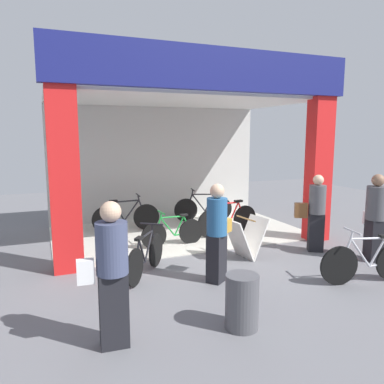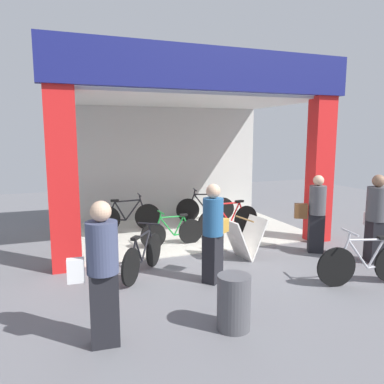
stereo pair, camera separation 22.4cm
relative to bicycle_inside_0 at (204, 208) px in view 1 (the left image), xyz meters
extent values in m
plane|color=slate|center=(-1.09, -2.72, -0.37)|extent=(20.01, 20.01, 0.00)
cube|color=beige|center=(-1.09, -0.94, -0.36)|extent=(6.00, 3.56, 0.02)
cube|color=#B7B7B2|center=(-1.09, 0.83, 1.26)|extent=(6.00, 0.12, 3.25)
cube|color=red|center=(-3.84, -2.72, 1.26)|extent=(0.51, 0.36, 3.25)
cube|color=red|center=(1.65, -2.72, 1.26)|extent=(0.51, 0.36, 3.25)
cube|color=navy|center=(-1.09, -2.87, 3.29)|extent=(6.20, 0.20, 0.81)
cube|color=silver|center=(-1.09, -0.94, 2.86)|extent=(6.00, 3.56, 0.06)
cylinder|color=black|center=(0.49, -0.09, -0.04)|extent=(0.65, 0.16, 0.65)
cylinder|color=black|center=(-0.50, 0.09, -0.04)|extent=(0.65, 0.16, 0.65)
cylinder|color=black|center=(0.26, -0.05, -0.06)|extent=(0.44, 0.11, 0.08)
cylinder|color=black|center=(0.17, -0.03, 0.15)|extent=(0.29, 0.09, 0.49)
cylinder|color=black|center=(-0.14, 0.03, 0.16)|extent=(0.40, 0.11, 0.51)
cylinder|color=black|center=(-0.02, 0.00, 0.39)|extent=(0.62, 0.15, 0.05)
cylinder|color=black|center=(0.38, -0.07, 0.17)|extent=(0.22, 0.07, 0.44)
cylinder|color=black|center=(-0.40, 0.07, 0.18)|extent=(0.20, 0.07, 0.45)
cylinder|color=black|center=(-0.31, 0.06, 0.47)|extent=(0.06, 0.05, 0.14)
cylinder|color=black|center=(-0.30, 0.06, 0.53)|extent=(0.11, 0.45, 0.03)
cube|color=black|center=(0.29, -0.05, 0.42)|extent=(0.21, 0.13, 0.05)
cylinder|color=black|center=(-2.79, -0.32, -0.03)|extent=(0.67, 0.08, 0.67)
cylinder|color=black|center=(-1.77, -0.38, -0.03)|extent=(0.67, 0.08, 0.67)
cylinder|color=black|center=(-2.55, -0.34, -0.06)|extent=(0.45, 0.06, 0.09)
cylinder|color=black|center=(-2.46, -0.34, 0.16)|extent=(0.29, 0.05, 0.50)
cylinder|color=black|center=(-2.14, -0.36, 0.17)|extent=(0.41, 0.06, 0.52)
cylinder|color=black|center=(-2.27, -0.35, 0.41)|extent=(0.64, 0.07, 0.05)
cylinder|color=black|center=(-2.68, -0.33, 0.18)|extent=(0.22, 0.05, 0.45)
cylinder|color=black|center=(-1.87, -0.37, 0.19)|extent=(0.20, 0.05, 0.46)
cylinder|color=black|center=(-1.96, -0.37, 0.48)|extent=(0.06, 0.04, 0.14)
cylinder|color=black|center=(-1.97, -0.37, 0.55)|extent=(0.06, 0.47, 0.03)
cube|color=black|center=(-2.59, -0.33, 0.43)|extent=(0.21, 0.11, 0.05)
cylinder|color=black|center=(0.46, -1.52, -0.03)|extent=(0.67, 0.14, 0.67)
cylinder|color=black|center=(-0.58, -1.68, -0.03)|extent=(0.67, 0.14, 0.67)
cylinder|color=red|center=(0.21, -1.56, -0.05)|extent=(0.45, 0.10, 0.09)
cylinder|color=red|center=(0.12, -1.57, 0.17)|extent=(0.30, 0.08, 0.51)
cylinder|color=red|center=(-0.20, -1.62, 0.17)|extent=(0.41, 0.10, 0.53)
cylinder|color=red|center=(-0.07, -1.60, 0.42)|extent=(0.65, 0.13, 0.05)
cylinder|color=red|center=(0.34, -1.54, 0.19)|extent=(0.22, 0.07, 0.45)
cylinder|color=red|center=(-0.47, -1.66, 0.20)|extent=(0.20, 0.07, 0.47)
cylinder|color=red|center=(-0.38, -1.65, 0.49)|extent=(0.06, 0.04, 0.14)
cylinder|color=red|center=(-0.37, -1.64, 0.56)|extent=(0.10, 0.47, 0.03)
cube|color=black|center=(0.25, -1.55, 0.44)|extent=(0.22, 0.13, 0.05)
cylinder|color=black|center=(-1.18, -1.98, -0.08)|extent=(0.57, 0.07, 0.57)
cylinder|color=black|center=(-2.05, -2.04, -0.08)|extent=(0.57, 0.07, 0.57)
cylinder|color=#198C33|center=(-1.38, -2.00, -0.10)|extent=(0.38, 0.05, 0.07)
cylinder|color=#198C33|center=(-1.46, -2.00, 0.08)|extent=(0.25, 0.05, 0.43)
cylinder|color=#198C33|center=(-1.73, -2.02, 0.09)|extent=(0.35, 0.05, 0.44)
cylinder|color=#198C33|center=(-1.62, -2.01, 0.29)|extent=(0.54, 0.06, 0.05)
cylinder|color=#198C33|center=(-1.27, -1.99, 0.10)|extent=(0.19, 0.04, 0.38)
cylinder|color=#198C33|center=(-1.97, -2.03, 0.11)|extent=(0.17, 0.04, 0.39)
cylinder|color=#198C33|center=(-1.89, -2.03, 0.36)|extent=(0.05, 0.03, 0.12)
cylinder|color=#198C33|center=(-1.88, -2.03, 0.41)|extent=(0.05, 0.40, 0.03)
cube|color=black|center=(-1.35, -2.00, 0.31)|extent=(0.18, 0.10, 0.04)
cylinder|color=black|center=(-2.89, -3.84, -0.06)|extent=(0.41, 0.52, 0.62)
cylinder|color=black|center=(-2.32, -3.08, -0.06)|extent=(0.41, 0.52, 0.62)
cylinder|color=black|center=(-2.76, -3.66, -0.08)|extent=(0.28, 0.35, 0.08)
cylinder|color=black|center=(-2.71, -3.59, 0.12)|extent=(0.19, 0.23, 0.46)
cylinder|color=black|center=(-2.53, -3.35, 0.13)|extent=(0.26, 0.32, 0.48)
cylinder|color=black|center=(-2.60, -3.45, 0.35)|extent=(0.39, 0.49, 0.05)
cylinder|color=black|center=(-2.83, -3.75, 0.14)|extent=(0.15, 0.18, 0.41)
cylinder|color=black|center=(-2.37, -3.15, 0.15)|extent=(0.14, 0.17, 0.43)
cylinder|color=black|center=(-2.43, -3.22, 0.42)|extent=(0.06, 0.06, 0.13)
cylinder|color=black|center=(-2.43, -3.23, 0.48)|extent=(0.36, 0.28, 0.03)
cube|color=black|center=(-2.78, -3.68, 0.37)|extent=(0.19, 0.21, 0.05)
cylinder|color=black|center=(0.18, -5.03, -0.04)|extent=(0.64, 0.17, 0.65)
cylinder|color=silver|center=(0.93, -5.19, -0.07)|extent=(0.44, 0.12, 0.08)
cylinder|color=silver|center=(0.85, -5.17, 0.15)|extent=(0.28, 0.09, 0.49)
cylinder|color=silver|center=(0.54, -5.11, 0.15)|extent=(0.40, 0.11, 0.51)
cylinder|color=silver|center=(0.66, -5.13, 0.39)|extent=(0.62, 0.16, 0.05)
cylinder|color=silver|center=(0.28, -5.05, 0.18)|extent=(0.20, 0.07, 0.45)
cylinder|color=silver|center=(0.37, -5.07, 0.46)|extent=(0.06, 0.05, 0.14)
cylinder|color=silver|center=(0.38, -5.07, 0.53)|extent=(0.12, 0.45, 0.03)
cube|color=silver|center=(-0.70, -3.27, 0.03)|extent=(0.45, 0.64, 0.80)
cube|color=silver|center=(-0.35, -3.23, 0.03)|extent=(0.45, 0.64, 0.80)
cylinder|color=olive|center=(-0.53, -3.25, 0.43)|extent=(0.10, 0.59, 0.03)
cube|color=black|center=(-3.52, -5.45, 0.07)|extent=(0.34, 0.26, 0.87)
cylinder|color=#3F4766|center=(-3.52, -5.45, 0.81)|extent=(0.38, 0.38, 0.59)
sphere|color=#D8AD8C|center=(-3.52, -5.45, 1.22)|extent=(0.24, 0.24, 0.24)
cube|color=white|center=(-3.81, -5.43, 0.56)|extent=(0.20, 0.13, 0.27)
cube|color=black|center=(1.05, -3.43, 0.03)|extent=(0.38, 0.36, 0.80)
cylinder|color=#4C4C51|center=(1.05, -3.43, 0.73)|extent=(0.46, 0.46, 0.59)
sphere|color=#D8AD8C|center=(1.05, -3.43, 1.14)|extent=(0.22, 0.22, 0.22)
cube|color=brown|center=(0.78, -3.27, 0.49)|extent=(0.30, 0.26, 0.30)
cube|color=black|center=(1.70, -4.33, 0.04)|extent=(0.34, 0.40, 0.81)
cylinder|color=#4C4C51|center=(1.70, -4.33, 0.77)|extent=(0.48, 0.48, 0.64)
sphere|color=#8C664C|center=(1.70, -4.33, 1.20)|extent=(0.23, 0.23, 0.23)
cube|color=white|center=(1.79, -4.05, 0.41)|extent=(0.16, 0.20, 0.26)
cube|color=black|center=(-1.59, -4.15, 0.03)|extent=(0.39, 0.37, 0.80)
cylinder|color=#26598C|center=(-1.59, -4.15, 0.74)|extent=(0.47, 0.47, 0.61)
sphere|color=#D8AD8C|center=(-1.59, -4.15, 1.16)|extent=(0.23, 0.23, 0.23)
cube|color=#BF8C33|center=(-1.34, -3.97, 0.52)|extent=(0.28, 0.26, 0.23)
cylinder|color=#4C4C51|center=(-1.96, -5.65, -0.02)|extent=(0.42, 0.42, 0.70)
camera|label=1|loc=(-4.21, -9.55, 2.06)|focal=35.18mm
camera|label=2|loc=(-4.00, -9.63, 2.06)|focal=35.18mm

